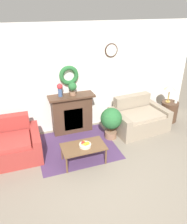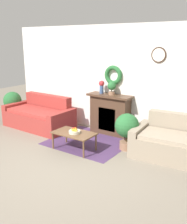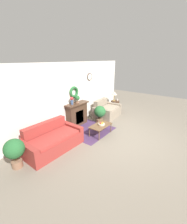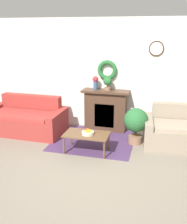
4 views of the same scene
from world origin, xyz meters
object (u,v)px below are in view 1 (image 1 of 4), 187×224
Objects in this scene: fruit_bowl at (85,145)px; table_lamp at (170,87)px; potted_plant_floor_by_loveseat at (111,120)px; mug at (176,101)px; loveseat_right at (138,118)px; vase_on_mantel_left at (60,89)px; coffee_table at (83,148)px; fireplace at (72,113)px; side_table_by_loveseat at (169,111)px; potted_plant_on_mantel at (72,87)px.

table_lamp reaches higher than fruit_bowl.
fruit_bowl is at bearing -142.06° from potted_plant_floor_by_loveseat.
mug is (0.17, -0.13, -0.38)m from table_lamp.
loveseat_right is 2.21m from vase_on_mantel_left.
coffee_table is 2.81× the size of vase_on_mantel_left.
mug is at bearing 17.03° from fruit_bowl.
fireplace is at bearing 85.47° from coffee_table.
table_lamp reaches higher than side_table_by_loveseat.
fruit_bowl is at bearing -159.62° from table_lamp.
loveseat_right reaches higher than mug.
potted_plant_on_mantel is 1.24m from potted_plant_floor_by_loveseat.
side_table_by_loveseat is 0.36m from mug.
side_table_by_loveseat is at bearing -38.66° from table_lamp.
potted_plant_on_mantel is (-2.71, 0.36, 0.93)m from side_table_by_loveseat.
vase_on_mantel_left is 0.40× the size of potted_plant_floor_by_loveseat.
side_table_by_loveseat is 0.72m from table_lamp.
table_lamp is 5.59× the size of mug.
fruit_bowl is (0.03, -0.02, 0.09)m from coffee_table.
vase_on_mantel_left reaches higher than loveseat_right.
potted_plant_floor_by_loveseat is at bearing -171.58° from side_table_by_loveseat.
loveseat_right is at bearing -171.50° from table_lamp.
potted_plant_on_mantel is at bearing 140.25° from potted_plant_floor_by_loveseat.
vase_on_mantel_left is at bearing 172.88° from side_table_by_loveseat.
fruit_bowl is at bearing -160.86° from side_table_by_loveseat.
loveseat_right is 1.83× the size of potted_plant_floor_by_loveseat.
side_table_by_loveseat reaches higher than fruit_bowl.
mug is at bearing -8.37° from vase_on_mantel_left.
potted_plant_on_mantel is at bearing 83.59° from coffee_table.
table_lamp is 1.63× the size of vase_on_mantel_left.
coffee_table is 3.05m from table_lamp.
side_table_by_loveseat is at bearing 142.13° from mug.
vase_on_mantel_left is at bearing 161.33° from loveseat_right.
fruit_bowl is at bearing -82.08° from vase_on_mantel_left.
loveseat_right is at bearing -174.47° from side_table_by_loveseat.
vase_on_mantel_left is at bearing 148.44° from potted_plant_floor_by_loveseat.
side_table_by_loveseat is 1.76× the size of vase_on_mantel_left.
fireplace is 3.52× the size of vase_on_mantel_left.
loveseat_right reaches higher than side_table_by_loveseat.
side_table_by_loveseat is 0.71× the size of potted_plant_floor_by_loveseat.
potted_plant_floor_by_loveseat is (0.92, 0.67, 0.14)m from coffee_table.
loveseat_right is at bearing -15.60° from potted_plant_on_mantel.
mug is 0.29× the size of potted_plant_on_mantel.
loveseat_right is at bearing -13.80° from vase_on_mantel_left.
side_table_by_loveseat is 1.74× the size of potted_plant_on_mantel.
fireplace is at bearing 161.29° from potted_plant_on_mantel.
side_table_by_loveseat is 6.05× the size of mug.
coffee_table is 3.02m from side_table_by_loveseat.
vase_on_mantel_left is (-2.96, 0.33, 0.21)m from table_lamp.
potted_plant_on_mantel reaches higher than coffee_table.
potted_plant_floor_by_loveseat reaches higher than fruit_bowl.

